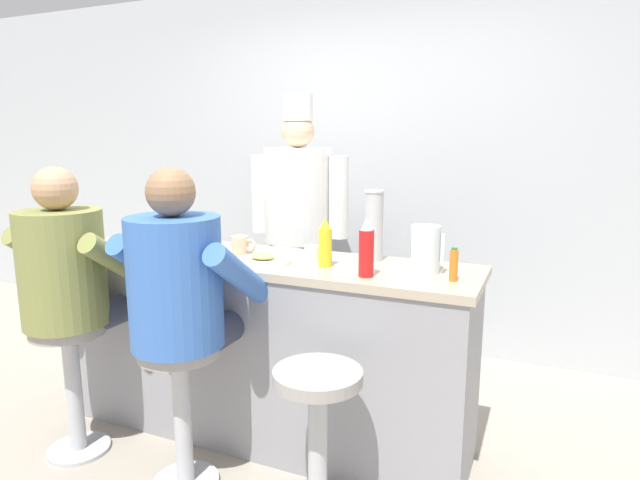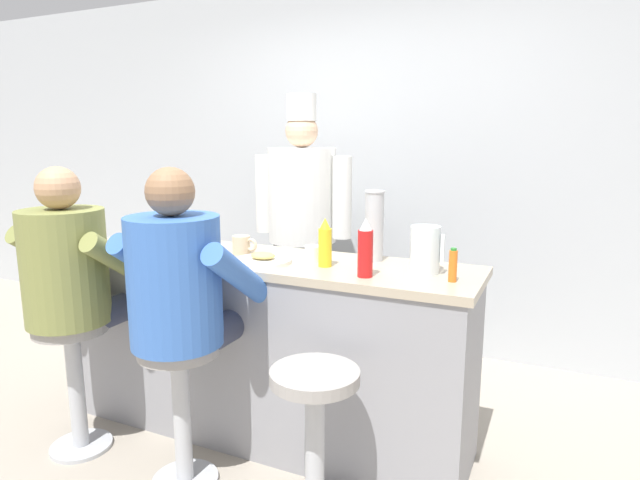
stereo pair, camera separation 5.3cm
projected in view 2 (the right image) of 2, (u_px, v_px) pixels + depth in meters
ground_plane at (233, 458)px, 2.65m from camera, size 20.00×20.00×0.00m
wall_back at (364, 166)px, 4.02m from camera, size 10.00×0.06×2.70m
diner_counter at (260, 346)px, 2.81m from camera, size 2.23×0.56×0.97m
ketchup_bottle_red at (365, 249)px, 2.30m from camera, size 0.07×0.07×0.26m
mustard_bottle_yellow at (325, 244)px, 2.49m from camera, size 0.06×0.06×0.23m
hot_sauce_bottle_orange at (453, 266)px, 2.23m from camera, size 0.04×0.04×0.14m
water_pitcher_clear at (425, 250)px, 2.37m from camera, size 0.15×0.13×0.21m
breakfast_plate at (263, 260)px, 2.59m from camera, size 0.28×0.28×0.05m
cereal_bowl at (126, 240)px, 3.02m from camera, size 0.14×0.14×0.05m
coffee_mug_white at (314, 254)px, 2.60m from camera, size 0.12×0.08×0.08m
coffee_mug_tan at (242, 245)px, 2.77m from camera, size 0.14×0.09×0.09m
cup_stack_steel at (374, 226)px, 2.60m from camera, size 0.10×0.10×0.34m
diner_seated_olive at (72, 276)px, 2.60m from camera, size 0.59×0.59×1.43m
diner_seated_blue at (181, 291)px, 2.32m from camera, size 0.60×0.60×1.44m
empty_stool_round at (315, 423)px, 2.11m from camera, size 0.35×0.35×0.68m
cook_in_whites_near at (302, 218)px, 3.69m from camera, size 0.72×0.46×1.85m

